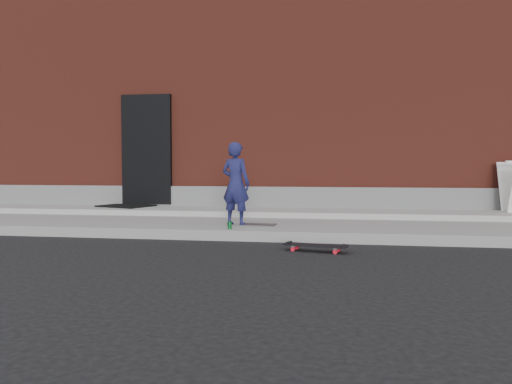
# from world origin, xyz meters

# --- Properties ---
(ground) EXTENTS (80.00, 80.00, 0.00)m
(ground) POSITION_xyz_m (0.00, 0.00, 0.00)
(ground) COLOR black
(ground) RESTS_ON ground
(sidewalk) EXTENTS (20.00, 3.00, 0.15)m
(sidewalk) POSITION_xyz_m (0.00, 1.50, 0.07)
(sidewalk) COLOR gray
(sidewalk) RESTS_ON ground
(apron) EXTENTS (20.00, 1.20, 0.10)m
(apron) POSITION_xyz_m (0.00, 2.40, 0.20)
(apron) COLOR gray
(apron) RESTS_ON sidewalk
(building) EXTENTS (20.00, 8.10, 5.00)m
(building) POSITION_xyz_m (-0.00, 6.99, 2.50)
(building) COLOR maroon
(building) RESTS_ON ground
(child) EXTENTS (0.54, 0.44, 1.28)m
(child) POSITION_xyz_m (-0.26, 0.67, 0.79)
(child) COLOR #1A1C49
(child) RESTS_ON sidewalk
(skateboard) EXTENTS (0.79, 0.36, 0.09)m
(skateboard) POSITION_xyz_m (1.02, -0.67, 0.07)
(skateboard) COLOR red
(skateboard) RESTS_ON ground
(soda_can) EXTENTS (0.07, 0.07, 0.11)m
(soda_can) POSITION_xyz_m (-0.24, 0.16, 0.21)
(soda_can) COLOR #167232
(soda_can) RESTS_ON sidewalk
(doormat) EXTENTS (1.15, 1.04, 0.03)m
(doormat) POSITION_xyz_m (-2.90, 2.58, 0.26)
(doormat) COLOR black
(doormat) RESTS_ON apron
(utility_plate) EXTENTS (0.55, 0.38, 0.02)m
(utility_plate) POSITION_xyz_m (0.09, 0.69, 0.16)
(utility_plate) COLOR #55545A
(utility_plate) RESTS_ON sidewalk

